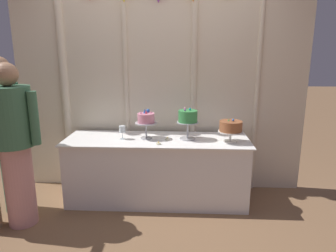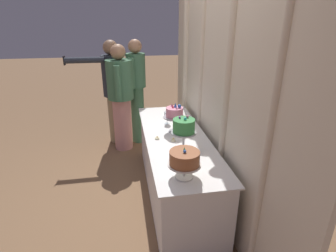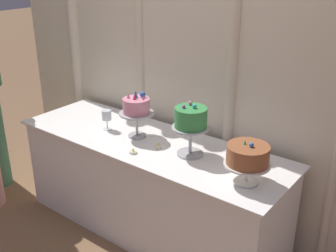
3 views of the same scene
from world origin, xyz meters
TOP-DOWN VIEW (x-y plane):
  - ground_plane at (0.00, 0.00)m, footprint 24.00×24.00m
  - draped_curtain at (-0.03, 0.49)m, footprint 3.44×0.17m
  - cake_table at (0.00, 0.10)m, footprint 2.02×0.66m
  - cake_display_leftmost at (-0.12, 0.11)m, footprint 0.25×0.25m
  - cake_display_center at (0.34, 0.11)m, footprint 0.24×0.24m
  - cake_display_rightmost at (0.79, 0.01)m, footprint 0.26×0.26m
  - wine_glass at (-0.37, 0.07)m, footprint 0.07×0.07m
  - tealight_far_left at (0.04, -0.10)m, footprint 0.05×0.05m
  - tealight_near_left at (0.12, 0.05)m, footprint 0.04×0.04m
  - guest_man_pink_jacket at (-1.50, -0.22)m, footprint 0.42×0.37m
  - guest_man_dark_suit at (-1.29, -0.46)m, footprint 0.54×0.42m

SIDE VIEW (x-z plane):
  - ground_plane at x=0.00m, z-range 0.00..0.00m
  - cake_table at x=0.00m, z-range 0.00..0.73m
  - tealight_far_left at x=0.04m, z-range 0.72..0.75m
  - tealight_near_left at x=0.12m, z-range 0.72..0.76m
  - wine_glass at x=-0.37m, z-range 0.76..0.91m
  - guest_man_dark_suit at x=-1.29m, z-range 0.06..1.63m
  - cake_display_rightmost at x=0.79m, z-range 0.76..1.02m
  - guest_man_pink_jacket at x=-1.50m, z-range 0.10..1.72m
  - cake_display_leftmost at x=-0.12m, z-range 0.78..1.11m
  - cake_display_center at x=0.34m, z-range 0.79..1.14m
  - draped_curtain at x=-0.03m, z-range 0.08..2.84m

